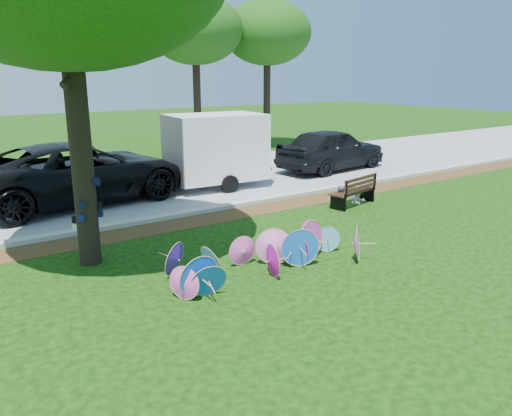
% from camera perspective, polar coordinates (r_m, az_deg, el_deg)
% --- Properties ---
extents(ground, '(90.00, 90.00, 0.00)m').
position_cam_1_polar(ground, '(9.84, 4.21, -8.04)').
color(ground, black).
rests_on(ground, ground).
extents(mulch_strip, '(90.00, 1.00, 0.01)m').
position_cam_1_polar(mulch_strip, '(13.43, -7.81, -1.69)').
color(mulch_strip, '#472D16').
rests_on(mulch_strip, ground).
extents(curb, '(90.00, 0.30, 0.12)m').
position_cam_1_polar(curb, '(14.02, -9.11, -0.78)').
color(curb, '#B7B5AD').
rests_on(curb, ground).
extents(street, '(90.00, 8.00, 0.01)m').
position_cam_1_polar(street, '(17.77, -14.88, 2.12)').
color(street, gray).
rests_on(street, ground).
extents(parasol_pile, '(4.46, 2.01, 0.86)m').
position_cam_1_polar(parasol_pile, '(10.10, 1.45, -5.13)').
color(parasol_pile, pink).
rests_on(parasol_pile, ground).
extents(black_van, '(6.95, 3.74, 1.85)m').
position_cam_1_polar(black_van, '(16.16, -19.43, 3.83)').
color(black_van, black).
rests_on(black_van, ground).
extents(dark_pickup, '(5.21, 2.55, 1.71)m').
position_cam_1_polar(dark_pickup, '(20.73, 8.63, 6.68)').
color(dark_pickup, black).
rests_on(dark_pickup, ground).
extents(cargo_trailer, '(3.32, 2.26, 2.82)m').
position_cam_1_polar(cargo_trailer, '(17.29, -4.58, 6.97)').
color(cargo_trailer, white).
rests_on(cargo_trailer, ground).
extents(park_bench, '(1.83, 1.00, 0.90)m').
position_cam_1_polar(park_bench, '(15.28, 10.90, 1.99)').
color(park_bench, black).
rests_on(park_bench, ground).
extents(person_left, '(0.52, 0.43, 1.24)m').
position_cam_1_polar(person_left, '(15.03, 9.85, 2.49)').
color(person_left, '#3E4455').
rests_on(person_left, ground).
extents(person_right, '(0.56, 0.47, 1.05)m').
position_cam_1_polar(person_right, '(15.54, 11.70, 2.45)').
color(person_right, silver).
rests_on(person_right, ground).
extents(bg_trees, '(21.41, 4.98, 7.40)m').
position_cam_1_polar(bg_trees, '(22.95, -13.84, 19.54)').
color(bg_trees, black).
rests_on(bg_trees, ground).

